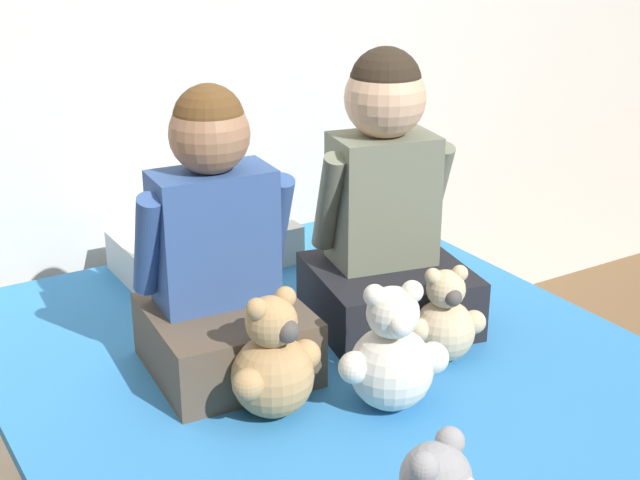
# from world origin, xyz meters

# --- Properties ---
(child_on_left) EXTENTS (0.36, 0.37, 0.63)m
(child_on_left) POSITION_xyz_m (-0.21, 0.23, 0.76)
(child_on_left) COLOR brown
(child_on_left) RESTS_ON bed
(child_on_right) EXTENTS (0.42, 0.41, 0.66)m
(child_on_right) POSITION_xyz_m (0.23, 0.23, 0.78)
(child_on_right) COLOR black
(child_on_right) RESTS_ON bed
(teddy_bear_held_by_left_child) EXTENTS (0.22, 0.17, 0.27)m
(teddy_bear_held_by_left_child) POSITION_xyz_m (-0.21, -0.01, 0.62)
(teddy_bear_held_by_left_child) COLOR tan
(teddy_bear_held_by_left_child) RESTS_ON bed
(teddy_bear_held_by_right_child) EXTENTS (0.18, 0.14, 0.22)m
(teddy_bear_held_by_right_child) POSITION_xyz_m (0.23, -0.01, 0.60)
(teddy_bear_held_by_right_child) COLOR #D1B78E
(teddy_bear_held_by_right_child) RESTS_ON bed
(teddy_bear_between_children) EXTENTS (0.22, 0.17, 0.28)m
(teddy_bear_between_children) POSITION_xyz_m (0.01, -0.11, 0.62)
(teddy_bear_between_children) COLOR silver
(teddy_bear_between_children) RESTS_ON bed
(pillow_at_headboard) EXTENTS (0.49, 0.26, 0.11)m
(pillow_at_headboard) POSITION_xyz_m (0.00, 0.76, 0.56)
(pillow_at_headboard) COLOR silver
(pillow_at_headboard) RESTS_ON bed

